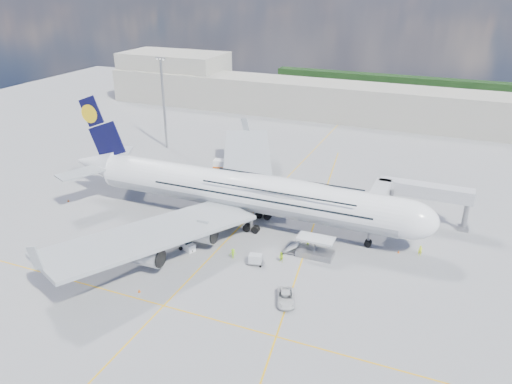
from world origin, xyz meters
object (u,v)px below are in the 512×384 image
at_px(cone_wing_left_inner, 198,198).
at_px(dolly_nose_near, 290,252).
at_px(crew_nose, 420,251).
at_px(cone_wing_left_outer, 224,175).
at_px(crew_wing, 190,243).
at_px(crew_tug, 233,254).
at_px(cargo_loader, 314,250).
at_px(baggage_tug, 187,246).
at_px(cone_wing_right_inner, 164,227).
at_px(service_van, 286,298).
at_px(catering_truck_inner, 225,168).
at_px(jet_bridge, 407,194).
at_px(dolly_row_c, 107,248).
at_px(dolly_nose_far, 255,259).
at_px(catering_truck_outer, 257,155).
at_px(dolly_row_b, 180,234).
at_px(cone_nose, 398,252).
at_px(airliner, 245,191).
at_px(dolly_back, 110,249).
at_px(light_mast, 164,102).
at_px(crew_van, 308,244).
at_px(dolly_row_a, 149,244).
at_px(crew_loader, 281,257).
at_px(cone_wing_right_outer, 139,291).
at_px(cone_tail, 68,200).

bearing_deg(cone_wing_left_inner, dolly_nose_near, -27.94).
xyz_separation_m(crew_nose, cone_wing_left_outer, (-48.97, 20.83, -0.69)).
bearing_deg(crew_wing, crew_tug, -63.59).
bearing_deg(cargo_loader, crew_tug, -153.87).
xyz_separation_m(baggage_tug, crew_tug, (8.86, 0.53, 0.10)).
height_order(crew_nose, cone_wing_right_inner, crew_nose).
bearing_deg(service_van, catering_truck_inner, 104.53).
xyz_separation_m(jet_bridge, cargo_loader, (-12.99, -18.04, -5.60)).
distance_m(jet_bridge, cargo_loader, 22.93).
distance_m(jet_bridge, dolly_row_c, 57.41).
distance_m(dolly_nose_far, catering_truck_outer, 51.36).
xyz_separation_m(jet_bridge, dolly_row_b, (-38.22, -21.72, -5.92)).
relative_size(dolly_nose_far, crew_wing, 1.80).
bearing_deg(service_van, cone_nose, 36.26).
xyz_separation_m(airliner, crew_tug, (3.60, -13.46, -5.93)).
distance_m(service_van, cone_wing_left_outer, 53.38).
bearing_deg(cone_wing_right_inner, dolly_back, -110.04).
distance_m(light_mast, catering_truck_outer, 30.89).
xyz_separation_m(dolly_back, dolly_nose_far, (26.14, 5.92, 0.64)).
relative_size(cargo_loader, cone_wing_left_inner, 15.39).
bearing_deg(crew_nose, cone_wing_right_inner, -177.46).
xyz_separation_m(dolly_nose_near, crew_van, (2.48, 2.74, 0.60)).
bearing_deg(jet_bridge, crew_nose, -67.64).
xyz_separation_m(dolly_row_a, cone_wing_right_inner, (-1.23, 7.07, -0.04)).
distance_m(crew_van, cone_nose, 16.30).
height_order(airliner, cargo_loader, airliner).
bearing_deg(dolly_row_b, cone_wing_left_outer, 115.87).
xyz_separation_m(jet_bridge, dolly_row_a, (-42.30, -26.31, -6.53)).
xyz_separation_m(dolly_row_c, crew_wing, (12.74, 7.61, -0.20)).
distance_m(dolly_row_c, cone_nose, 52.50).
bearing_deg(crew_nose, dolly_back, -166.63).
height_order(dolly_nose_far, cone_wing_left_inner, dolly_nose_far).
distance_m(dolly_back, crew_wing, 14.45).
bearing_deg(cone_wing_right_inner, service_van, -24.24).
distance_m(jet_bridge, crew_loader, 29.10).
height_order(catering_truck_outer, cone_wing_right_inner, catering_truck_outer).
relative_size(catering_truck_outer, cone_wing_left_inner, 12.59).
bearing_deg(catering_truck_outer, cone_wing_left_outer, -112.72).
relative_size(cargo_loader, dolly_back, 2.33).
bearing_deg(baggage_tug, cone_wing_left_outer, 129.29).
distance_m(baggage_tug, catering_truck_inner, 37.48).
relative_size(light_mast, baggage_tug, 7.55).
distance_m(catering_truck_outer, crew_nose, 56.49).
xyz_separation_m(jet_bridge, crew_nose, (4.40, -10.70, -5.87)).
relative_size(crew_wing, cone_wing_right_outer, 3.18).
relative_size(dolly_row_b, catering_truck_outer, 0.43).
xyz_separation_m(dolly_nose_near, cone_tail, (-52.42, 2.10, -0.05)).
bearing_deg(crew_loader, baggage_tug, -148.60).
bearing_deg(airliner, cone_wing_left_inner, 156.57).
height_order(dolly_nose_far, crew_loader, crew_loader).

